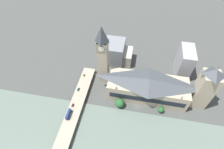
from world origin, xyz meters
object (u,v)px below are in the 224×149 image
at_px(clock_tower, 103,55).
at_px(victoria_tower, 205,88).
at_px(road_bridge, 68,127).
at_px(double_decker_bus_lead, 68,114).
at_px(car_northbound_tail, 78,89).
at_px(parliament_hall, 148,87).
at_px(car_northbound_lead, 84,75).
at_px(car_northbound_mid, 73,105).

xyz_separation_m(clock_tower, victoria_tower, (-13.94, -105.90, -13.03)).
relative_size(road_bridge, double_decker_bus_lead, 14.08).
bearing_deg(clock_tower, car_northbound_tail, 136.62).
distance_m(parliament_hall, victoria_tower, 55.84).
bearing_deg(car_northbound_lead, victoria_tower, -94.34).
height_order(parliament_hall, clock_tower, clock_tower).
xyz_separation_m(clock_tower, double_decker_bus_lead, (-57.65, 23.66, -31.73)).
relative_size(victoria_tower, car_northbound_tail, 12.42).
height_order(parliament_hall, car_northbound_mid, parliament_hall).
height_order(parliament_hall, road_bridge, parliament_hall).
bearing_deg(car_northbound_mid, car_northbound_tail, 1.26).
bearing_deg(road_bridge, car_northbound_tail, 4.67).
bearing_deg(car_northbound_mid, victoria_tower, -76.09).
height_order(double_decker_bus_lead, car_northbound_mid, double_decker_bus_lead).
height_order(clock_tower, car_northbound_lead, clock_tower).
distance_m(clock_tower, victoria_tower, 107.61).
bearing_deg(car_northbound_lead, double_decker_bus_lead, -179.86).
xyz_separation_m(parliament_hall, car_northbound_mid, (-31.99, 75.06, -7.73)).
relative_size(victoria_tower, double_decker_bus_lead, 5.26).
relative_size(clock_tower, car_northbound_mid, 18.53).
height_order(car_northbound_lead, car_northbound_tail, car_northbound_tail).
bearing_deg(double_decker_bus_lead, clock_tower, -22.32).
bearing_deg(double_decker_bus_lead, victoria_tower, -71.36).
height_order(car_northbound_mid, car_northbound_tail, car_northbound_mid).
distance_m(clock_tower, road_bridge, 80.09).
bearing_deg(double_decker_bus_lead, parliament_hall, -59.89).
bearing_deg(victoria_tower, road_bridge, 113.50).
xyz_separation_m(victoria_tower, car_northbound_lead, (9.84, 129.70, -20.82)).
height_order(double_decker_bus_lead, car_northbound_lead, double_decker_bus_lead).
xyz_separation_m(clock_tower, car_northbound_lead, (-4.10, 23.79, -33.85)).
bearing_deg(parliament_hall, car_northbound_lead, 82.52).
xyz_separation_m(clock_tower, car_northbound_tail, (-25.31, 23.92, -33.80)).
xyz_separation_m(double_decker_bus_lead, car_northbound_lead, (53.55, 0.13, -2.12)).
bearing_deg(road_bridge, victoria_tower, -66.50).
relative_size(parliament_hall, double_decker_bus_lead, 7.66).
xyz_separation_m(road_bridge, car_northbound_tail, (43.52, 3.56, 1.73)).
distance_m(clock_tower, car_northbound_tail, 48.53).
distance_m(victoria_tower, car_northbound_lead, 131.72).
bearing_deg(victoria_tower, clock_tower, 82.50).
xyz_separation_m(road_bridge, car_northbound_lead, (64.73, 3.43, 1.68)).
xyz_separation_m(car_northbound_lead, car_northbound_tail, (-21.21, 0.13, 0.05)).
bearing_deg(car_northbound_mid, clock_tower, -27.03).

